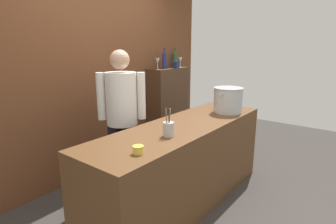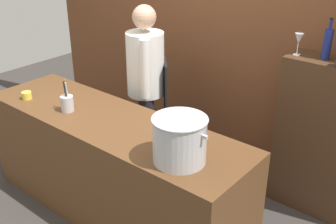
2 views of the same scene
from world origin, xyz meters
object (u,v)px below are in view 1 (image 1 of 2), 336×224
at_px(butter_jar, 138,150).
at_px(wine_bottle_green, 175,60).
at_px(spice_tin_navy, 176,65).
at_px(chef, 122,113).
at_px(utensil_crock, 169,129).
at_px(stockpot_large, 228,100).
at_px(wine_glass_wide, 157,61).
at_px(wine_bottle_cobalt, 164,61).
at_px(wine_glass_short, 180,60).

bearing_deg(butter_jar, wine_bottle_green, 30.85).
xyz_separation_m(butter_jar, spice_tin_navy, (2.20, 1.26, 0.46)).
bearing_deg(chef, wine_bottle_green, -113.73).
bearing_deg(butter_jar, utensil_crock, 8.69).
height_order(chef, butter_jar, chef).
height_order(stockpot_large, utensil_crock, stockpot_large).
height_order(stockpot_large, wine_glass_wide, wine_glass_wide).
bearing_deg(wine_bottle_cobalt, chef, -160.04).
distance_m(butter_jar, spice_tin_navy, 2.57).
relative_size(utensil_crock, wine_glass_wide, 1.51).
bearing_deg(butter_jar, chef, 53.68).
distance_m(stockpot_large, utensil_crock, 1.17).
xyz_separation_m(stockpot_large, wine_bottle_green, (0.81, 1.40, 0.41)).
bearing_deg(wine_bottle_green, wine_bottle_cobalt, -166.50).
bearing_deg(spice_tin_navy, utensil_crock, -145.50).
bearing_deg(chef, wine_bottle_cobalt, -112.29).
xyz_separation_m(utensil_crock, spice_tin_navy, (1.73, 1.19, 0.43)).
xyz_separation_m(wine_bottle_green, wine_glass_wide, (-0.63, -0.14, 0.01)).
bearing_deg(wine_bottle_cobalt, stockpot_large, -106.65).
bearing_deg(utensil_crock, spice_tin_navy, 34.50).
distance_m(chef, wine_glass_wide, 1.38).
relative_size(chef, spice_tin_navy, 15.15).
height_order(wine_bottle_cobalt, spice_tin_navy, wine_bottle_cobalt).
bearing_deg(wine_glass_short, wine_glass_wide, 173.59).
relative_size(stockpot_large, butter_jar, 4.93).
relative_size(chef, wine_bottle_green, 5.47).
bearing_deg(wine_bottle_green, stockpot_large, -119.84).
distance_m(chef, wine_bottle_green, 1.98).
height_order(wine_bottle_green, wine_glass_wide, wine_bottle_green).
bearing_deg(stockpot_large, utensil_crock, 179.24).
xyz_separation_m(stockpot_large, utensil_crock, (-1.17, 0.02, -0.08)).
height_order(chef, wine_bottle_green, chef).
xyz_separation_m(stockpot_large, wine_glass_wide, (0.18, 1.27, 0.41)).
bearing_deg(spice_tin_navy, wine_glass_wide, 169.98).
relative_size(wine_bottle_cobalt, wine_bottle_green, 1.05).
relative_size(utensil_crock, wine_bottle_green, 0.87).
bearing_deg(wine_bottle_green, spice_tin_navy, -140.96).
height_order(stockpot_large, wine_bottle_green, wine_bottle_green).
xyz_separation_m(butter_jar, wine_bottle_cobalt, (2.03, 1.36, 0.53)).
xyz_separation_m(wine_glass_wide, spice_tin_navy, (0.38, -0.07, -0.07)).
bearing_deg(wine_bottle_green, utensil_crock, -144.89).
relative_size(wine_bottle_green, spice_tin_navy, 2.77).
distance_m(wine_bottle_cobalt, spice_tin_navy, 0.21).
height_order(wine_glass_wide, wine_glass_short, wine_glass_wide).
height_order(wine_bottle_green, spice_tin_navy, wine_bottle_green).
bearing_deg(wine_glass_wide, butter_jar, -143.90).
xyz_separation_m(wine_bottle_green, wine_glass_short, (-0.11, -0.19, 0.00)).
bearing_deg(wine_glass_wide, utensil_crock, -137.07).
height_order(chef, spice_tin_navy, chef).
relative_size(chef, wine_glass_wide, 9.51).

